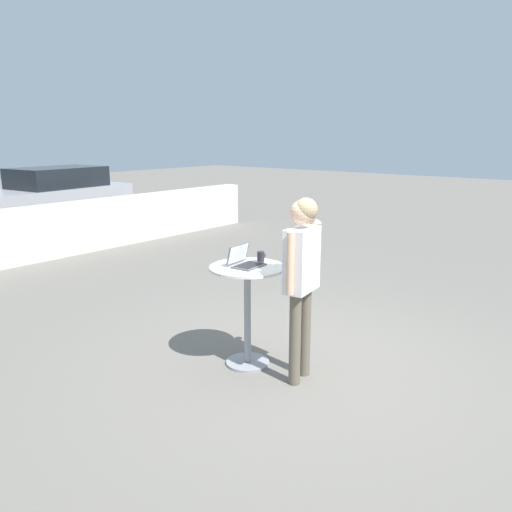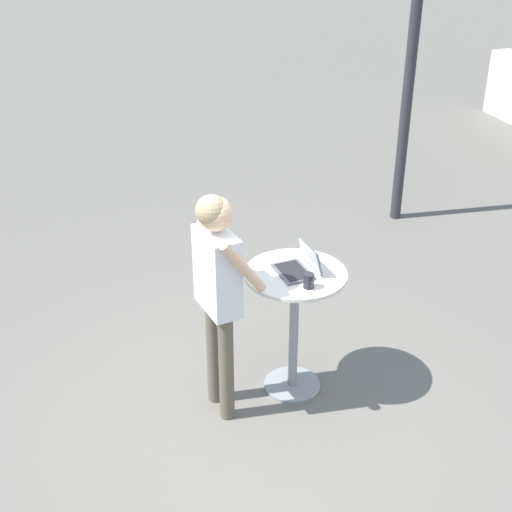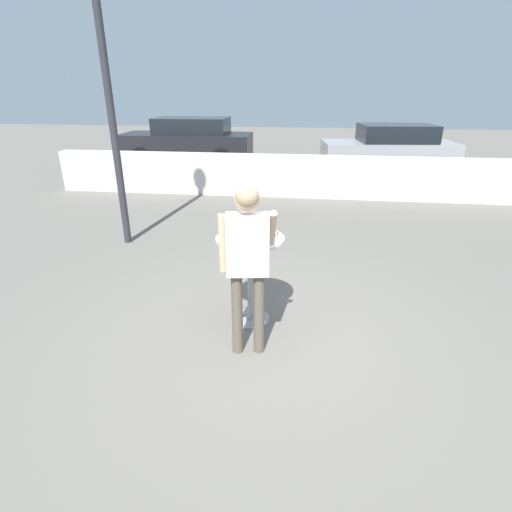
{
  "view_description": "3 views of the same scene",
  "coord_description": "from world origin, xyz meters",
  "px_view_note": "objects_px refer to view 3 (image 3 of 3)",
  "views": [
    {
      "loc": [
        -3.9,
        -2.62,
        2.3
      ],
      "look_at": [
        -0.19,
        0.41,
        1.14
      ],
      "focal_mm": 35.0,
      "sensor_mm": 36.0,
      "label": 1
    },
    {
      "loc": [
        3.88,
        -1.23,
        3.61
      ],
      "look_at": [
        -0.41,
        0.2,
        1.15
      ],
      "focal_mm": 50.0,
      "sensor_mm": 36.0,
      "label": 2
    },
    {
      "loc": [
        0.32,
        -3.57,
        2.55
      ],
      "look_at": [
        -0.16,
        0.1,
        0.98
      ],
      "focal_mm": 28.0,
      "sensor_mm": 36.0,
      "label": 3
    }
  ],
  "objects_px": {
    "street_lamp": "(101,35)",
    "laptop": "(250,233)",
    "coffee_mug": "(271,233)",
    "cafe_table": "(250,265)",
    "standing_person": "(247,251)",
    "parked_car_further_down": "(188,140)",
    "parked_car_near_street": "(390,149)"
  },
  "relations": [
    {
      "from": "street_lamp",
      "to": "laptop",
      "type": "bearing_deg",
      "value": -41.65
    },
    {
      "from": "coffee_mug",
      "to": "street_lamp",
      "type": "height_order",
      "value": "street_lamp"
    },
    {
      "from": "cafe_table",
      "to": "coffee_mug",
      "type": "bearing_deg",
      "value": 2.2
    },
    {
      "from": "cafe_table",
      "to": "laptop",
      "type": "height_order",
      "value": "laptop"
    },
    {
      "from": "cafe_table",
      "to": "coffee_mug",
      "type": "xyz_separation_m",
      "value": [
        0.23,
        0.01,
        0.38
      ]
    },
    {
      "from": "laptop",
      "to": "standing_person",
      "type": "height_order",
      "value": "standing_person"
    },
    {
      "from": "parked_car_further_down",
      "to": "street_lamp",
      "type": "xyz_separation_m",
      "value": [
        1.11,
        -7.75,
        2.44
      ]
    },
    {
      "from": "cafe_table",
      "to": "coffee_mug",
      "type": "relative_size",
      "value": 9.02
    },
    {
      "from": "laptop",
      "to": "parked_car_near_street",
      "type": "bearing_deg",
      "value": 71.36
    },
    {
      "from": "coffee_mug",
      "to": "standing_person",
      "type": "height_order",
      "value": "standing_person"
    },
    {
      "from": "parked_car_further_down",
      "to": "coffee_mug",
      "type": "bearing_deg",
      "value": -68.86
    },
    {
      "from": "cafe_table",
      "to": "street_lamp",
      "type": "xyz_separation_m",
      "value": [
        -2.53,
        2.28,
        2.54
      ]
    },
    {
      "from": "laptop",
      "to": "parked_car_near_street",
      "type": "xyz_separation_m",
      "value": [
        3.09,
        9.15,
        -0.32
      ]
    },
    {
      "from": "standing_person",
      "to": "laptop",
      "type": "bearing_deg",
      "value": 95.83
    },
    {
      "from": "cafe_table",
      "to": "laptop",
      "type": "relative_size",
      "value": 3.13
    },
    {
      "from": "cafe_table",
      "to": "standing_person",
      "type": "xyz_separation_m",
      "value": [
        0.06,
        -0.6,
        0.42
      ]
    },
    {
      "from": "laptop",
      "to": "parked_car_further_down",
      "type": "xyz_separation_m",
      "value": [
        -3.64,
        10.0,
        -0.27
      ]
    },
    {
      "from": "cafe_table",
      "to": "parked_car_near_street",
      "type": "distance_m",
      "value": 9.68
    },
    {
      "from": "coffee_mug",
      "to": "standing_person",
      "type": "relative_size",
      "value": 0.07
    },
    {
      "from": "cafe_table",
      "to": "street_lamp",
      "type": "bearing_deg",
      "value": 138.07
    },
    {
      "from": "parked_car_near_street",
      "to": "parked_car_further_down",
      "type": "distance_m",
      "value": 6.79
    },
    {
      "from": "laptop",
      "to": "standing_person",
      "type": "xyz_separation_m",
      "value": [
        0.06,
        -0.63,
        0.05
      ]
    },
    {
      "from": "standing_person",
      "to": "cafe_table",
      "type": "bearing_deg",
      "value": 95.76
    },
    {
      "from": "cafe_table",
      "to": "parked_car_further_down",
      "type": "xyz_separation_m",
      "value": [
        -3.65,
        10.03,
        0.1
      ]
    },
    {
      "from": "standing_person",
      "to": "street_lamp",
      "type": "relative_size",
      "value": 0.34
    },
    {
      "from": "standing_person",
      "to": "parked_car_near_street",
      "type": "xyz_separation_m",
      "value": [
        3.02,
        9.78,
        -0.37
      ]
    },
    {
      "from": "parked_car_near_street",
      "to": "parked_car_further_down",
      "type": "xyz_separation_m",
      "value": [
        -6.73,
        0.85,
        0.05
      ]
    },
    {
      "from": "cafe_table",
      "to": "parked_car_further_down",
      "type": "bearing_deg",
      "value": 109.99
    },
    {
      "from": "laptop",
      "to": "street_lamp",
      "type": "distance_m",
      "value": 4.02
    },
    {
      "from": "cafe_table",
      "to": "parked_car_near_street",
      "type": "height_order",
      "value": "parked_car_near_street"
    },
    {
      "from": "cafe_table",
      "to": "laptop",
      "type": "xyz_separation_m",
      "value": [
        -0.0,
        0.02,
        0.37
      ]
    },
    {
      "from": "laptop",
      "to": "street_lamp",
      "type": "relative_size",
      "value": 0.06
    }
  ]
}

